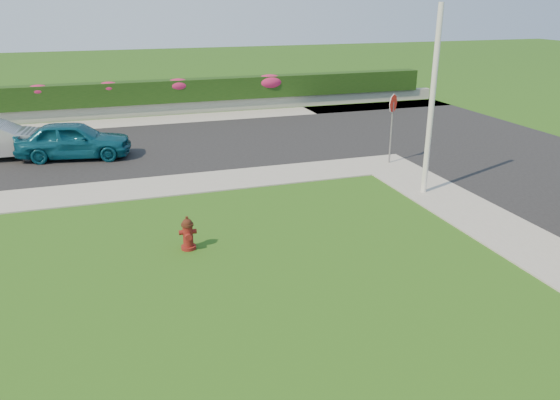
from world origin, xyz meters
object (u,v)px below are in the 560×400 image
object	(u,v)px
fire_hydrant	(188,234)
sedan_teal	(74,140)
utility_pole	(432,103)
stop_sign	(393,112)

from	to	relation	value
fire_hydrant	sedan_teal	distance (m)	9.37
fire_hydrant	utility_pole	size ratio (longest dim) A/B	0.15
sedan_teal	stop_sign	xyz separation A→B (m)	(10.64, -4.12, 1.12)
fire_hydrant	sedan_teal	world-z (taller)	sedan_teal
sedan_teal	utility_pole	xyz separation A→B (m)	(10.08, -7.25, 2.01)
fire_hydrant	stop_sign	size ratio (longest dim) A/B	0.33
fire_hydrant	sedan_teal	size ratio (longest dim) A/B	0.21
fire_hydrant	stop_sign	distance (m)	9.43
fire_hydrant	stop_sign	xyz separation A→B (m)	(7.95, 4.85, 1.45)
sedan_teal	utility_pole	distance (m)	12.58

